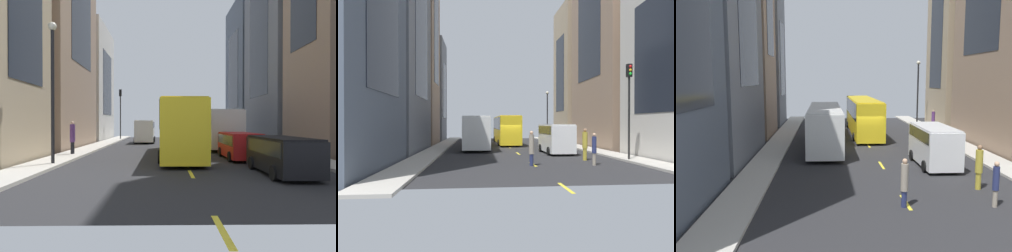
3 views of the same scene
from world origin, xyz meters
TOP-DOWN VIEW (x-y plane):
  - ground_plane at (0.00, 0.00)m, footprint 41.26×41.26m
  - sidewalk_west at (-7.61, 0.00)m, footprint 2.03×44.00m
  - sidewalk_east at (7.61, 0.00)m, footprint 2.03×44.00m
  - lane_stripe_1 at (0.00, -14.00)m, footprint 0.16×2.00m
  - lane_stripe_2 at (0.00, -7.00)m, footprint 0.16×2.00m
  - lane_stripe_3 at (0.00, 0.00)m, footprint 0.16×2.00m
  - lane_stripe_4 at (0.00, 7.00)m, footprint 0.16×2.00m
  - lane_stripe_5 at (0.00, 14.00)m, footprint 0.16×2.00m
  - lane_stripe_6 at (0.00, 21.00)m, footprint 0.16×2.00m
  - building_west_3 at (-13.30, 15.23)m, footprint 9.04×7.25m
  - building_east_2 at (12.88, 10.50)m, footprint 8.19×7.43m
  - city_bus_white at (-3.66, -0.80)m, footprint 2.81×12.04m
  - streetcar_yellow at (0.19, 6.34)m, footprint 2.70×13.51m
  - delivery_van_white at (3.33, -7.26)m, footprint 2.25×5.10m
  - car_red_0 at (-3.59, 8.43)m, footprint 2.03×4.70m
  - car_black_1 at (-3.97, 14.14)m, footprint 1.90×4.77m
  - pedestrian_walking_far at (3.76, -14.78)m, footprint 0.28×0.28m
  - pedestrian_crossing_mid at (4.11, -12.27)m, footprint 0.37×0.37m
  - pedestrian_waiting_curb at (7.52, 6.53)m, footprint 0.35×0.35m
  - pedestrian_crossing_near at (-0.22, -14.58)m, footprint 0.32×0.32m
  - streetlamp_near at (7.10, 11.36)m, footprint 0.44×0.44m

SIDE VIEW (x-z plane):
  - ground_plane at x=0.00m, z-range 0.00..0.00m
  - lane_stripe_1 at x=0.00m, z-range 0.00..0.01m
  - lane_stripe_2 at x=0.00m, z-range 0.00..0.01m
  - lane_stripe_3 at x=0.00m, z-range 0.00..0.01m
  - lane_stripe_4 at x=0.00m, z-range 0.00..0.01m
  - lane_stripe_5 at x=0.00m, z-range 0.00..0.01m
  - lane_stripe_6 at x=0.00m, z-range 0.00..0.01m
  - sidewalk_west at x=-7.61m, z-range 0.00..0.15m
  - sidewalk_east at x=7.61m, z-range 0.00..0.15m
  - car_black_1 at x=-3.97m, z-range 0.15..1.81m
  - car_red_0 at x=-3.59m, z-range 0.15..1.81m
  - pedestrian_walking_far at x=3.76m, z-range 0.09..2.13m
  - pedestrian_crossing_near at x=-0.22m, z-range 0.07..2.25m
  - pedestrian_crossing_mid at x=4.11m, z-range 0.08..2.38m
  - pedestrian_waiting_curb at x=7.52m, z-range 0.22..2.47m
  - delivery_van_white at x=3.33m, z-range 0.22..2.80m
  - city_bus_white at x=-3.66m, z-range 0.33..3.69m
  - streetcar_yellow at x=0.19m, z-range 0.33..3.92m
  - streetlamp_near at x=7.10m, z-range 0.96..8.42m
  - building_west_3 at x=-13.30m, z-range 0.00..15.81m
  - building_east_2 at x=12.88m, z-range 0.00..20.17m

